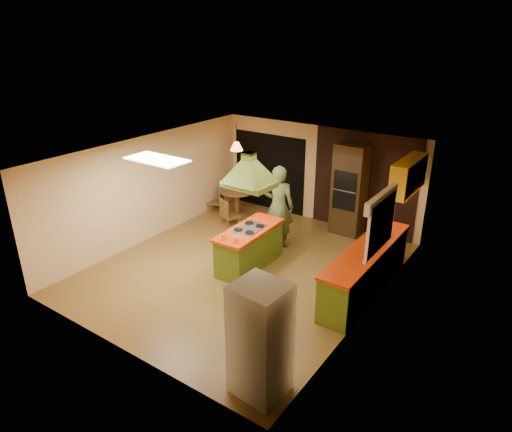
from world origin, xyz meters
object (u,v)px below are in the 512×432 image
Objects in this scene: kitchen_island at (249,247)px; man at (279,206)px; dining_table at (237,197)px; wall_oven at (349,190)px; canister_large at (389,222)px; refrigerator at (260,340)px.

man reaches higher than kitchen_island.
man reaches higher than dining_table.
wall_oven is 3.06m from dining_table.
man is (-0.05, 1.22, 0.52)m from kitchen_island.
refrigerator is at bearing -91.77° from canister_large.
refrigerator is at bearing -77.53° from wall_oven.
kitchen_island is at bearing 131.72° from refrigerator.
kitchen_island is 8.94× the size of canister_large.
refrigerator reaches higher than kitchen_island.
canister_large is at bearing -39.37° from wall_oven.
canister_large is (4.32, -0.51, 0.52)m from dining_table.
wall_oven is (0.97, 2.81, 0.68)m from kitchen_island.
kitchen_island is 0.79× the size of wall_oven.
kitchen_island is 0.91× the size of man.
dining_table is (-4.18, 5.03, -0.35)m from refrigerator.
dining_table is at bearing 173.24° from canister_large.
dining_table is (-1.91, 0.96, -0.47)m from man.
wall_oven is (-1.25, 5.66, 0.27)m from refrigerator.
refrigerator is 5.80m from wall_oven.
refrigerator is at bearing -53.52° from kitchen_island.
canister_large is (2.36, 1.67, 0.57)m from kitchen_island.
refrigerator is 8.64× the size of canister_large.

